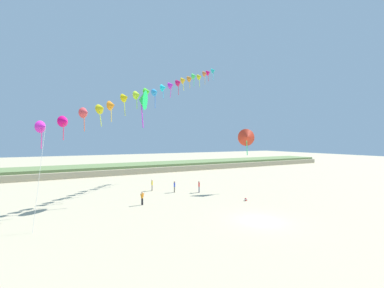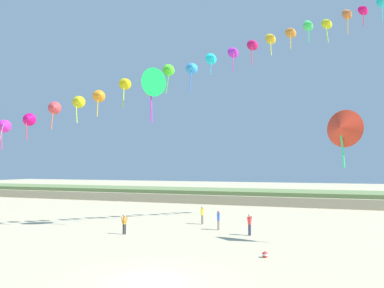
{
  "view_description": "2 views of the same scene",
  "coord_description": "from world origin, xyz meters",
  "views": [
    {
      "loc": [
        -17.27,
        -18.11,
        7.64
      ],
      "look_at": [
        -0.85,
        11.98,
        7.13
      ],
      "focal_mm": 24.0,
      "sensor_mm": 36.0,
      "label": 1
    },
    {
      "loc": [
        8.93,
        -17.65,
        5.46
      ],
      "look_at": [
        -1.78,
        10.02,
        7.09
      ],
      "focal_mm": 38.0,
      "sensor_mm": 36.0,
      "label": 2
    }
  ],
  "objects": [
    {
      "name": "dune_ridge",
      "position": [
        0.0,
        43.28,
        0.92
      ],
      "size": [
        120.0,
        11.45,
        1.85
      ],
      "color": "tan",
      "rests_on": "ground"
    },
    {
      "name": "large_kite_low_lead",
      "position": [
        -7.09,
        13.9,
        12.79
      ],
      "size": [
        2.2,
        2.66,
        4.85
      ],
      "color": "#16CE4C"
    },
    {
      "name": "beach_ball",
      "position": [
        4.13,
        6.89,
        0.18
      ],
      "size": [
        0.36,
        0.36,
        0.36
      ],
      "color": "red",
      "rests_on": "ground"
    },
    {
      "name": "person_near_left",
      "position": [
        -4.08,
        18.66,
        0.97
      ],
      "size": [
        0.23,
        0.59,
        1.68
      ],
      "color": "#726656",
      "rests_on": "ground"
    },
    {
      "name": "person_mid_center",
      "position": [
        -1.62,
        15.91,
        0.95
      ],
      "size": [
        0.22,
        0.58,
        1.64
      ],
      "color": "#726656",
      "rests_on": "ground"
    },
    {
      "name": "ground_plane",
      "position": [
        0.0,
        0.0,
        0.0
      ],
      "size": [
        240.0,
        240.0,
        0.0
      ],
      "primitive_type": "plane",
      "color": "#C1B28E"
    },
    {
      "name": "large_kite_mid_trail",
      "position": [
        8.54,
        11.84,
        8.08
      ],
      "size": [
        2.77,
        1.9,
        4.05
      ],
      "color": "red"
    },
    {
      "name": "kite_banner_string",
      "position": [
        -2.66,
        17.47,
        15.48
      ],
      "size": [
        31.96,
        21.04,
        22.83
      ],
      "color": "#D726B4"
    },
    {
      "name": "person_far_left",
      "position": [
        1.51,
        14.14,
        0.98
      ],
      "size": [
        0.32,
        0.58,
        1.7
      ],
      "color": "#282D4C",
      "rests_on": "ground"
    },
    {
      "name": "person_near_right",
      "position": [
        -8.02,
        11.07,
        0.92
      ],
      "size": [
        0.55,
        0.28,
        1.59
      ],
      "color": "black",
      "rests_on": "ground"
    }
  ]
}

